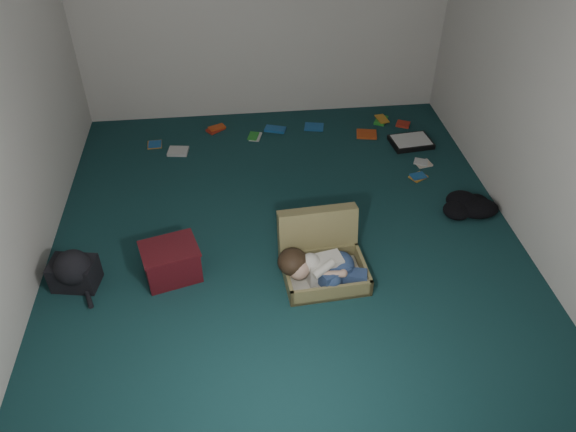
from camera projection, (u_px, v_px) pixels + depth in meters
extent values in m
plane|color=#14383A|center=(286.00, 236.00, 4.88)|extent=(4.50, 4.50, 0.00)
plane|color=white|center=(262.00, 0.00, 5.81)|extent=(4.50, 0.00, 4.50)
plane|color=white|center=(345.00, 353.00, 2.33)|extent=(4.50, 0.00, 4.50)
plane|color=white|center=(0.00, 116.00, 3.89)|extent=(0.00, 4.50, 4.50)
plane|color=white|center=(548.00, 87.00, 4.24)|extent=(0.00, 4.50, 4.50)
cube|color=olive|center=(325.00, 274.00, 4.42)|extent=(0.67, 0.50, 0.15)
cube|color=silver|center=(325.00, 277.00, 4.45)|extent=(0.61, 0.44, 0.02)
cube|color=olive|center=(318.00, 234.00, 4.55)|extent=(0.66, 0.24, 0.47)
cube|color=silver|center=(324.00, 268.00, 4.35)|extent=(0.30, 0.21, 0.20)
sphere|color=tan|center=(299.00, 269.00, 4.27)|extent=(0.17, 0.17, 0.17)
ellipsoid|color=black|center=(293.00, 262.00, 4.28)|extent=(0.23, 0.24, 0.20)
ellipsoid|color=navy|center=(341.00, 265.00, 4.38)|extent=(0.21, 0.24, 0.20)
cube|color=navy|center=(335.00, 276.00, 4.30)|extent=(0.27, 0.21, 0.13)
cube|color=navy|center=(352.00, 277.00, 4.32)|extent=(0.24, 0.16, 0.10)
sphere|color=white|center=(362.00, 274.00, 4.37)|extent=(0.10, 0.10, 0.10)
sphere|color=white|center=(364.00, 281.00, 4.33)|extent=(0.09, 0.09, 0.09)
cylinder|color=tan|center=(334.00, 274.00, 4.24)|extent=(0.17, 0.07, 0.06)
cube|color=#490E15|center=(171.00, 263.00, 4.43)|extent=(0.48, 0.42, 0.28)
cube|color=#490E15|center=(169.00, 249.00, 4.33)|extent=(0.51, 0.45, 0.02)
cube|color=black|center=(411.00, 142.00, 6.06)|extent=(0.46, 0.36, 0.05)
cube|color=white|center=(411.00, 140.00, 6.04)|extent=(0.41, 0.32, 0.01)
cube|color=orange|center=(155.00, 144.00, 6.05)|extent=(0.18, 0.14, 0.02)
cube|color=#AE2617|center=(216.00, 130.00, 6.29)|extent=(0.23, 0.22, 0.02)
cube|color=silver|center=(256.00, 136.00, 6.18)|extent=(0.18, 0.21, 0.02)
cube|color=#1C5698|center=(314.00, 127.00, 6.34)|extent=(0.19, 0.22, 0.02)
cube|color=#C74417|center=(367.00, 134.00, 6.21)|extent=(0.23, 0.21, 0.02)
cube|color=#27902A|center=(381.00, 121.00, 6.45)|extent=(0.19, 0.15, 0.02)
cube|color=#95258E|center=(413.00, 145.00, 6.04)|extent=(0.23, 0.22, 0.02)
cube|color=beige|center=(423.00, 164.00, 5.76)|extent=(0.17, 0.20, 0.02)
cube|color=orange|center=(418.00, 177.00, 5.57)|extent=(0.20, 0.22, 0.02)
cube|color=#AE2617|center=(403.00, 125.00, 6.38)|extent=(0.22, 0.20, 0.02)
cube|color=silver|center=(178.00, 152.00, 5.94)|extent=(0.20, 0.17, 0.02)
cube|color=#1C5698|center=(275.00, 130.00, 6.29)|extent=(0.22, 0.23, 0.02)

